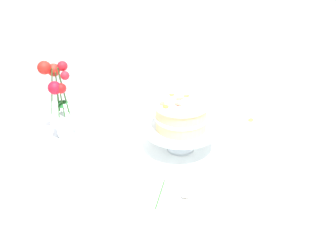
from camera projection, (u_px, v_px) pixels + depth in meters
The scene contains 7 objects.
dining_table at pixel (160, 176), 1.52m from camera, with size 1.40×1.00×0.74m.
linen_napkin at pixel (181, 149), 1.53m from camera, with size 0.32×0.32×0.00m, color white.
cake_stand at pixel (181, 132), 1.49m from camera, with size 0.29×0.29×0.10m.
layer_cake at pixel (181, 114), 1.45m from camera, with size 0.21×0.21×0.12m.
flower_vase at pixel (59, 101), 1.56m from camera, with size 0.13×0.11×0.33m.
fallen_rose at pixel (184, 193), 1.25m from camera, with size 0.12×0.15×0.04m.
loose_petal_0 at pixel (251, 120), 1.76m from camera, with size 0.04×0.03×0.01m, color yellow.
Camera 1 is at (0.05, -1.27, 1.55)m, focal length 40.27 mm.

